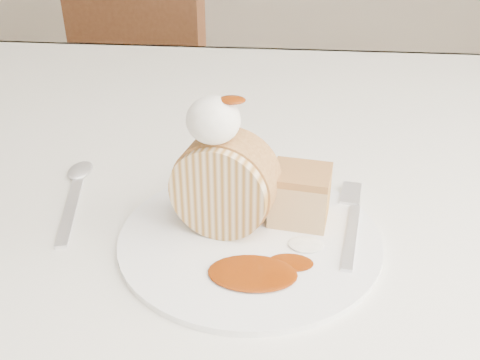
# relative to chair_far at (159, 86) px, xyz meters

# --- Properties ---
(table) EXTENTS (1.40, 0.90, 0.75)m
(table) POSITION_rel_chair_far_xyz_m (0.40, -0.88, 0.16)
(table) COLOR silver
(table) RESTS_ON ground
(chair_far) EXTENTS (0.54, 0.54, 0.88)m
(chair_far) POSITION_rel_chair_far_xyz_m (0.00, 0.00, 0.00)
(chair_far) COLOR brown
(chair_far) RESTS_ON ground
(plate) EXTENTS (0.27, 0.27, 0.01)m
(plate) POSITION_rel_chair_far_xyz_m (0.35, -1.06, 0.25)
(plate) COLOR white
(plate) RESTS_ON table
(roulade_slice) EXTENTS (0.10, 0.07, 0.09)m
(roulade_slice) POSITION_rel_chair_far_xyz_m (0.32, -1.04, 0.30)
(roulade_slice) COLOR beige
(roulade_slice) RESTS_ON plate
(cake_chunk) EXTENTS (0.06, 0.06, 0.04)m
(cake_chunk) POSITION_rel_chair_far_xyz_m (0.39, -1.03, 0.27)
(cake_chunk) COLOR #AB7740
(cake_chunk) RESTS_ON plate
(whipped_cream) EXTENTS (0.05, 0.05, 0.04)m
(whipped_cream) POSITION_rel_chair_far_xyz_m (0.31, -1.05, 0.36)
(whipped_cream) COLOR white
(whipped_cream) RESTS_ON roulade_slice
(caramel_drizzle) EXTENTS (0.02, 0.02, 0.01)m
(caramel_drizzle) POSITION_rel_chair_far_xyz_m (0.33, -1.05, 0.38)
(caramel_drizzle) COLOR #682404
(caramel_drizzle) RESTS_ON whipped_cream
(caramel_pool) EXTENTS (0.08, 0.06, 0.00)m
(caramel_pool) POSITION_rel_chair_far_xyz_m (0.35, -1.11, 0.25)
(caramel_pool) COLOR #682404
(caramel_pool) RESTS_ON plate
(fork) EXTENTS (0.04, 0.14, 0.00)m
(fork) POSITION_rel_chair_far_xyz_m (0.44, -1.05, 0.25)
(fork) COLOR silver
(fork) RESTS_ON plate
(spoon) EXTENTS (0.06, 0.15, 0.00)m
(spoon) POSITION_rel_chair_far_xyz_m (0.16, -1.03, 0.25)
(spoon) COLOR silver
(spoon) RESTS_ON table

